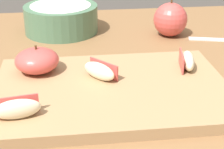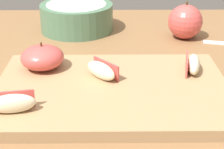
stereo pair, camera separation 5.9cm
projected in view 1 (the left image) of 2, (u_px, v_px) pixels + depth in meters
name	position (u px, v px, depth m)	size (l,w,h in m)	color
dining_table	(72.00, 128.00, 0.71)	(1.20, 0.90, 0.75)	brown
cutting_board	(112.00, 90.00, 0.60)	(0.39, 0.26, 0.02)	#A37F56
apple_half_skin_up	(37.00, 61.00, 0.64)	(0.08, 0.08, 0.05)	#D14C47
apple_wedge_middle	(100.00, 71.00, 0.62)	(0.06, 0.06, 0.03)	beige
apple_wedge_near_knife	(187.00, 61.00, 0.66)	(0.04, 0.07, 0.03)	beige
apple_wedge_right	(17.00, 109.00, 0.50)	(0.07, 0.03, 0.03)	beige
whole_apple_pink_lady	(170.00, 20.00, 0.86)	(0.08, 0.08, 0.09)	#D14C47
ceramic_fruit_bowl	(61.00, 18.00, 0.89)	(0.18, 0.18, 0.07)	#4C7556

